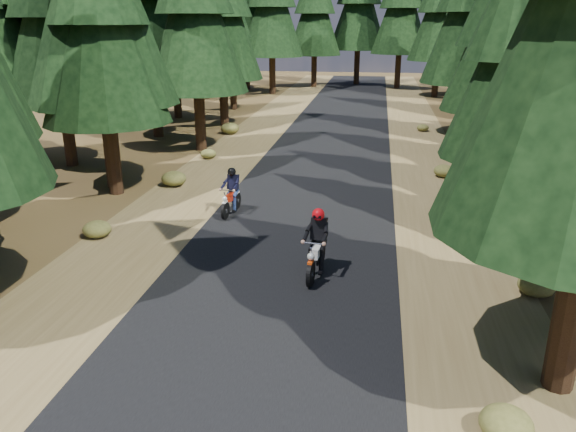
# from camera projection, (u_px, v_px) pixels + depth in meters

# --- Properties ---
(ground) EXTENTS (120.00, 120.00, 0.00)m
(ground) POSITION_uv_depth(u_px,v_px,m) (279.00, 276.00, 14.26)
(ground) COLOR #423317
(ground) RESTS_ON ground
(road) EXTENTS (6.00, 100.00, 0.01)m
(road) POSITION_uv_depth(u_px,v_px,m) (304.00, 213.00, 18.92)
(road) COLOR black
(road) RESTS_ON ground
(shoulder_l) EXTENTS (3.20, 100.00, 0.01)m
(shoulder_l) POSITION_uv_depth(u_px,v_px,m) (174.00, 206.00, 19.60)
(shoulder_l) COLOR brown
(shoulder_l) RESTS_ON ground
(shoulder_r) EXTENTS (3.20, 100.00, 0.01)m
(shoulder_r) POSITION_uv_depth(u_px,v_px,m) (444.00, 220.00, 18.24)
(shoulder_r) COLOR brown
(shoulder_r) RESTS_ON ground
(log_near) EXTENTS (4.70, 1.83, 0.32)m
(log_near) POSITION_uv_depth(u_px,v_px,m) (511.00, 174.00, 23.04)
(log_near) COLOR #4C4233
(log_near) RESTS_ON ground
(log_far) EXTENTS (3.88, 1.44, 0.24)m
(log_far) POSITION_uv_depth(u_px,v_px,m) (554.00, 226.00, 17.35)
(log_far) COLOR #4C4233
(log_far) RESTS_ON ground
(understory_shrubs) EXTENTS (14.96, 31.05, 0.63)m
(understory_shrubs) POSITION_uv_depth(u_px,v_px,m) (354.00, 190.00, 20.59)
(understory_shrubs) COLOR #474C1E
(understory_shrubs) RESTS_ON ground
(rider_lead) EXTENTS (0.78, 2.00, 1.74)m
(rider_lead) POSITION_uv_depth(u_px,v_px,m) (316.00, 254.00, 14.08)
(rider_lead) COLOR white
(rider_lead) RESTS_ON road
(rider_follow) EXTENTS (0.70, 1.78, 1.55)m
(rider_follow) POSITION_uv_depth(u_px,v_px,m) (231.00, 199.00, 18.66)
(rider_follow) COLOR #971C0A
(rider_follow) RESTS_ON road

